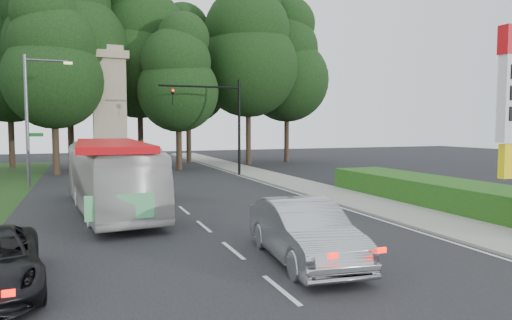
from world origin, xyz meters
name	(u,v)px	position (x,y,z in m)	size (l,w,h in m)	color
ground	(290,299)	(0.00, 0.00, 0.00)	(120.00, 120.00, 0.00)	black
road_surface	(179,207)	(0.00, 12.00, 0.01)	(14.00, 80.00, 0.02)	black
sidewalk_right	(339,196)	(8.50, 12.00, 0.06)	(3.00, 80.00, 0.12)	gray
hedge	(440,193)	(11.50, 8.00, 0.60)	(3.00, 14.00, 1.20)	#214C14
traffic_signal_mast	(222,113)	(5.68, 24.00, 4.67)	(6.10, 0.35, 7.20)	black
streetlight_signs	(31,114)	(-6.99, 22.01, 4.44)	(2.75, 0.98, 8.00)	#59595E
monument	(109,109)	(-2.00, 30.00, 5.10)	(3.00, 3.00, 10.05)	gray
tree_west_near	(8,54)	(-10.00, 37.00, 10.02)	(8.40, 8.40, 16.50)	#2D2116
tree_center_left	(68,26)	(-5.00, 33.00, 12.02)	(10.08, 10.08, 19.80)	#2D2116
tree_center_right	(139,47)	(1.00, 35.00, 11.02)	(9.24, 9.24, 18.15)	#2D2116
tree_east_near	(188,67)	(6.00, 37.00, 9.68)	(8.12, 8.12, 15.95)	#2D2116
tree_east_mid	(248,46)	(11.00, 33.00, 11.35)	(9.52, 9.52, 18.70)	#2D2116
tree_far_east	(287,62)	(16.00, 35.00, 10.35)	(8.68, 8.68, 17.05)	#2D2116
tree_monument_left	(53,60)	(-6.00, 29.00, 8.68)	(7.28, 7.28, 14.30)	#2D2116
tree_monument_right	(178,75)	(3.50, 29.50, 8.01)	(6.72, 6.72, 13.20)	#2D2116
transit_bus	(110,177)	(-3.02, 11.92, 1.53)	(2.57, 10.97, 3.06)	silver
sedan_silver	(304,231)	(1.50, 2.33, 0.85)	(1.79, 5.13, 1.69)	#9FA2A6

